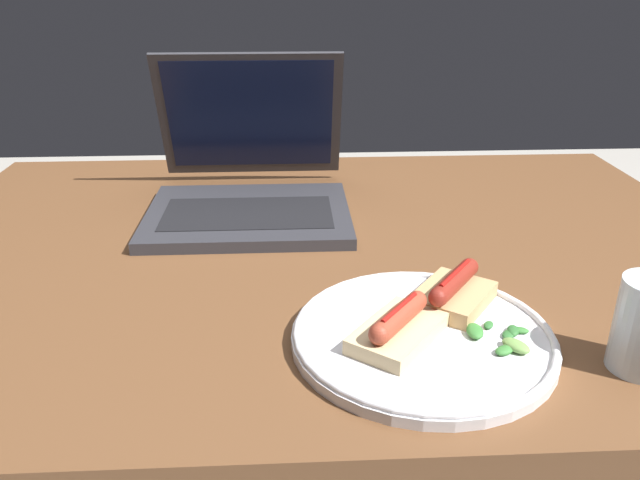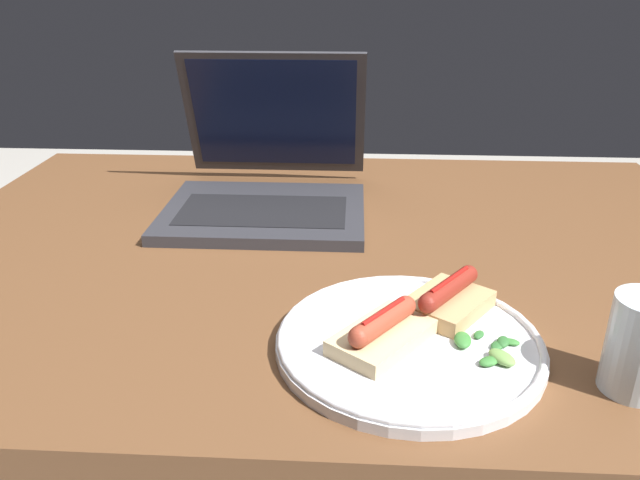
% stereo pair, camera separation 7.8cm
% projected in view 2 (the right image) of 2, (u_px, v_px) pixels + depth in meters
% --- Properties ---
extents(desk, '(1.23, 0.89, 0.72)m').
position_uv_depth(desk, '(331.00, 286.00, 0.95)').
color(desk, brown).
rests_on(desk, ground_plane).
extents(laptop, '(0.32, 0.34, 0.25)m').
position_uv_depth(laptop, '(267.00, 182.00, 1.04)').
color(laptop, '#2D2D33').
rests_on(laptop, desk).
extents(plate, '(0.28, 0.28, 0.02)m').
position_uv_depth(plate, '(409.00, 342.00, 0.66)').
color(plate, silver).
rests_on(plate, desk).
extents(sausage_toast_left, '(0.12, 0.13, 0.04)m').
position_uv_depth(sausage_toast_left, '(383.00, 331.00, 0.65)').
color(sausage_toast_left, '#D6B784').
rests_on(sausage_toast_left, plate).
extents(sausage_toast_middle, '(0.12, 0.12, 0.04)m').
position_uv_depth(sausage_toast_middle, '(448.00, 299.00, 0.71)').
color(sausage_toast_middle, tan).
rests_on(sausage_toast_middle, plate).
extents(salad_pile, '(0.07, 0.07, 0.01)m').
position_uv_depth(salad_pile, '(489.00, 348.00, 0.64)').
color(salad_pile, '#709E4C').
rests_on(salad_pile, plate).
extents(drinking_glass, '(0.06, 0.06, 0.10)m').
position_uv_depth(drinking_glass, '(640.00, 345.00, 0.58)').
color(drinking_glass, silver).
rests_on(drinking_glass, desk).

